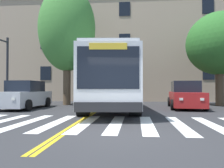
{
  "coord_description": "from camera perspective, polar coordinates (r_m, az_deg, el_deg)",
  "views": [
    {
      "loc": [
        0.32,
        -6.18,
        1.3
      ],
      "look_at": [
        -0.74,
        6.69,
        1.56
      ],
      "focal_mm": 35.0,
      "sensor_mm": 36.0,
      "label": 1
    }
  ],
  "objects": [
    {
      "name": "street_tree_curbside_large",
      "position": [
        18.44,
        26.22,
        9.37
      ],
      "size": [
        5.08,
        5.42,
        6.99
      ],
      "color": "brown",
      "rests_on": "ground"
    },
    {
      "name": "car_red_far_lane",
      "position": [
        15.1,
        18.64,
        -2.95
      ],
      "size": [
        2.47,
        4.87,
        1.77
      ],
      "color": "#AD1E1E",
      "rests_on": "ground"
    },
    {
      "name": "crosswalk",
      "position": [
        8.11,
        5.08,
        -10.33
      ],
      "size": [
        15.31,
        4.53,
        0.01
      ],
      "color": "white",
      "rests_on": "ground"
    },
    {
      "name": "ground_plane",
      "position": [
        6.32,
        1.75,
        -13.01
      ],
      "size": [
        120.0,
        120.0,
        0.0
      ],
      "primitive_type": "plane",
      "color": "#303033"
    },
    {
      "name": "lane_line_yellow_outer",
      "position": [
        22.13,
        -0.15,
        -4.51
      ],
      "size": [
        0.12,
        36.0,
        0.01
      ],
      "primitive_type": "cube",
      "color": "gold",
      "rests_on": "ground"
    },
    {
      "name": "car_silver_near_lane",
      "position": [
        15.24,
        -21.76,
        -2.88
      ],
      "size": [
        2.14,
        4.72,
        1.78
      ],
      "color": "#B7BABF",
      "rests_on": "ground"
    },
    {
      "name": "street_tree_curbside_small",
      "position": [
        18.21,
        -11.65,
        13.9
      ],
      "size": [
        5.18,
        5.11,
        9.45
      ],
      "color": "brown",
      "rests_on": "ground"
    },
    {
      "name": "building_facade",
      "position": [
        26.57,
        3.55,
        8.37
      ],
      "size": [
        40.29,
        9.33,
        11.38
      ],
      "color": "tan",
      "rests_on": "ground"
    },
    {
      "name": "lane_line_yellow_inner",
      "position": [
        22.14,
        -0.56,
        -4.51
      ],
      "size": [
        0.12,
        36.0,
        0.01
      ],
      "primitive_type": "cube",
      "color": "gold",
      "rests_on": "ground"
    },
    {
      "name": "city_bus",
      "position": [
        13.9,
        -0.49,
        0.83
      ],
      "size": [
        3.56,
        12.15,
        3.21
      ],
      "color": "white",
      "rests_on": "ground"
    }
  ]
}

